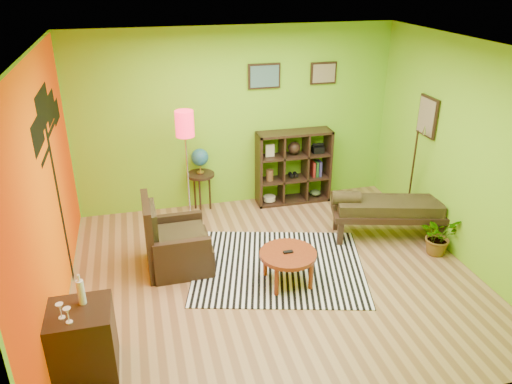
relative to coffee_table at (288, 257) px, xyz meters
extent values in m
plane|color=#A77B50|center=(-0.12, 0.18, -0.37)|extent=(5.00, 5.00, 0.00)
cube|color=#78C31E|center=(-0.12, 2.43, 1.03)|extent=(5.00, 0.04, 2.80)
cube|color=#78C31E|center=(-0.12, -2.07, 1.03)|extent=(5.00, 0.04, 2.80)
cube|color=#78C31E|center=(-2.62, 0.18, 1.03)|extent=(0.04, 4.50, 2.80)
cube|color=#78C31E|center=(2.38, 0.18, 1.03)|extent=(0.04, 4.50, 2.80)
cube|color=white|center=(-0.12, 0.18, 2.43)|extent=(5.00, 4.50, 0.04)
cube|color=#EC5500|center=(-2.60, 0.18, 1.03)|extent=(0.01, 4.45, 2.75)
cube|color=black|center=(-2.58, 0.73, 0.68)|extent=(0.01, 0.14, 2.10)
cube|color=black|center=(-2.58, 0.23, 1.68)|extent=(0.01, 0.65, 0.32)
cube|color=black|center=(-2.58, 0.78, 1.81)|extent=(0.01, 0.85, 0.40)
cube|color=black|center=(-2.58, 1.28, 1.68)|extent=(0.01, 0.70, 0.32)
cube|color=black|center=(-2.58, 1.63, 1.53)|extent=(0.01, 0.50, 0.26)
cube|color=black|center=(0.33, 2.40, 1.68)|extent=(0.50, 0.03, 0.38)
cube|color=slate|center=(0.33, 2.37, 1.68)|extent=(0.44, 0.01, 0.32)
cube|color=black|center=(1.28, 2.40, 1.68)|extent=(0.42, 0.03, 0.34)
cube|color=#998965|center=(1.28, 2.37, 1.68)|extent=(0.36, 0.01, 0.28)
cube|color=black|center=(2.35, 1.08, 1.28)|extent=(0.03, 0.44, 0.56)
cube|color=#998965|center=(2.32, 1.08, 1.28)|extent=(0.01, 0.38, 0.50)
cylinder|color=black|center=(2.23, 1.08, 0.41)|extent=(0.23, 0.34, 1.46)
cone|color=silver|center=(2.23, 0.93, 1.15)|extent=(0.08, 0.09, 0.16)
cube|color=white|center=(-0.01, 0.36, -0.36)|extent=(2.57, 2.29, 0.01)
cylinder|color=maroon|center=(0.00, 0.00, 0.03)|extent=(0.69, 0.69, 0.05)
cylinder|color=maroon|center=(0.21, 0.23, -0.18)|extent=(0.06, 0.06, 0.38)
cylinder|color=maroon|center=(-0.23, 0.21, -0.18)|extent=(0.06, 0.06, 0.38)
cylinder|color=maroon|center=(0.23, -0.21, -0.18)|extent=(0.06, 0.06, 0.38)
cylinder|color=maroon|center=(-0.21, -0.23, -0.18)|extent=(0.06, 0.06, 0.38)
cube|color=black|center=(0.00, 0.00, 0.07)|extent=(0.12, 0.05, 0.02)
cube|color=black|center=(-1.24, 0.70, -0.19)|extent=(0.79, 0.78, 0.36)
cube|color=black|center=(-1.61, 0.69, 0.12)|extent=(0.10, 0.77, 0.98)
cube|color=black|center=(-1.23, 0.33, -0.08)|extent=(0.71, 0.10, 0.57)
cube|color=black|center=(-1.24, 1.06, -0.08)|extent=(0.71, 0.10, 0.57)
cube|color=#F3D068|center=(-1.21, 0.70, 0.05)|extent=(0.63, 0.61, 0.12)
cube|color=#F3D068|center=(-1.54, 0.69, 0.30)|extent=(0.09, 0.57, 0.44)
cube|color=black|center=(-2.32, -0.93, -0.01)|extent=(0.60, 0.55, 0.71)
cylinder|color=white|center=(-2.27, -0.83, 0.47)|extent=(0.07, 0.07, 0.25)
cylinder|color=white|center=(-2.27, -0.83, 0.62)|extent=(0.02, 0.02, 0.07)
cylinder|color=white|center=(-2.44, -1.01, 0.35)|extent=(0.06, 0.06, 0.01)
cylinder|color=white|center=(-2.44, -1.01, 0.40)|extent=(0.01, 0.01, 0.09)
cone|color=white|center=(-2.44, -1.01, 0.47)|extent=(0.07, 0.07, 0.06)
cylinder|color=white|center=(-2.37, -1.09, 0.35)|extent=(0.06, 0.06, 0.01)
cylinder|color=white|center=(-2.37, -1.09, 0.40)|extent=(0.01, 0.01, 0.09)
cone|color=white|center=(-2.37, -1.09, 0.47)|extent=(0.07, 0.07, 0.06)
cylinder|color=silver|center=(-0.98, 1.72, -0.35)|extent=(0.27, 0.27, 0.03)
cylinder|color=silver|center=(-0.98, 1.72, 0.46)|extent=(0.02, 0.02, 1.65)
cylinder|color=#FB1D39|center=(-0.98, 1.72, 1.23)|extent=(0.26, 0.26, 0.36)
cylinder|color=black|center=(-0.73, 2.21, 0.25)|extent=(0.43, 0.43, 0.04)
cylinder|color=black|center=(-0.60, 2.24, -0.07)|extent=(0.03, 0.03, 0.60)
cylinder|color=black|center=(-0.83, 2.31, -0.07)|extent=(0.03, 0.03, 0.60)
cylinder|color=black|center=(-0.78, 2.08, -0.07)|extent=(0.03, 0.03, 0.60)
cylinder|color=gold|center=(-0.73, 2.21, 0.29)|extent=(0.11, 0.11, 0.02)
cylinder|color=gold|center=(-0.73, 2.21, 0.36)|extent=(0.02, 0.02, 0.11)
sphere|color=#0D309A|center=(-0.73, 2.21, 0.54)|extent=(0.27, 0.27, 0.27)
cube|color=black|center=(0.20, 2.21, 0.23)|extent=(0.04, 0.35, 1.20)
cube|color=black|center=(1.36, 2.21, 0.23)|extent=(0.04, 0.35, 1.20)
cube|color=black|center=(0.78, 2.21, -0.35)|extent=(1.20, 0.35, 0.04)
cube|color=black|center=(0.78, 2.21, 0.81)|extent=(1.20, 0.35, 0.04)
cube|color=black|center=(0.58, 2.21, 0.23)|extent=(0.03, 0.33, 1.12)
cube|color=black|center=(0.98, 2.21, 0.23)|extent=(0.03, 0.33, 1.12)
cube|color=black|center=(0.78, 2.21, 0.03)|extent=(1.12, 0.33, 0.03)
cube|color=black|center=(0.78, 2.21, 0.43)|extent=(1.12, 0.33, 0.03)
cylinder|color=beige|center=(0.38, 2.21, -0.28)|extent=(0.20, 0.20, 0.07)
sphere|color=black|center=(0.78, 2.21, 0.56)|extent=(0.20, 0.20, 0.20)
cube|color=black|center=(1.18, 2.21, 0.50)|extent=(0.18, 0.15, 0.10)
cylinder|color=black|center=(0.74, 2.21, 0.10)|extent=(0.06, 0.12, 0.06)
cylinder|color=black|center=(0.82, 2.21, 0.10)|extent=(0.06, 0.12, 0.06)
ellipsoid|color=#384C26|center=(1.18, 2.21, -0.27)|extent=(0.18, 0.18, 0.09)
cylinder|color=brown|center=(0.38, 2.21, 0.13)|extent=(0.12, 0.12, 0.18)
cube|color=beige|center=(0.38, 2.21, 0.55)|extent=(0.14, 0.03, 0.20)
cube|color=maroon|center=(1.11, 2.21, 0.17)|extent=(0.04, 0.18, 0.26)
cube|color=#1E4C1E|center=(1.16, 2.21, 0.17)|extent=(0.04, 0.18, 0.26)
cube|color=navy|center=(1.22, 2.21, 0.17)|extent=(0.04, 0.18, 0.26)
cube|color=black|center=(1.70, 0.72, 0.02)|extent=(1.64, 0.94, 0.09)
cube|color=#F3D068|center=(1.70, 0.72, 0.14)|extent=(1.52, 0.85, 0.16)
cylinder|color=#F3D068|center=(1.12, 0.89, 0.25)|extent=(0.43, 0.29, 0.20)
cube|color=black|center=(2.43, 0.76, -0.20)|extent=(0.10, 0.10, 0.34)
cube|color=black|center=(1.10, 1.12, -0.20)|extent=(0.10, 0.10, 0.34)
cube|color=black|center=(2.31, 0.33, -0.20)|extent=(0.10, 0.10, 0.34)
cube|color=black|center=(0.98, 0.69, -0.20)|extent=(0.10, 0.10, 0.34)
imported|color=#26661E|center=(2.18, 0.17, -0.16)|extent=(0.58, 0.62, 0.42)
camera|label=1|loc=(-1.62, -4.91, 3.24)|focal=35.00mm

